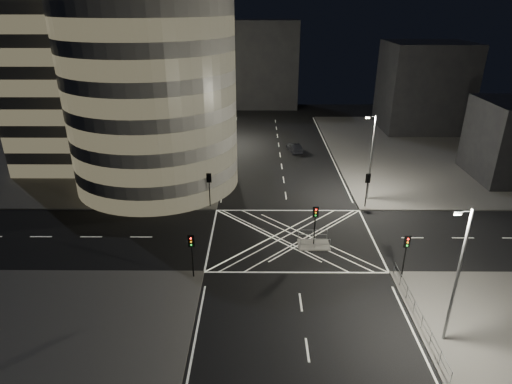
{
  "coord_description": "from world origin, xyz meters",
  "views": [
    {
      "loc": [
        -3.34,
        -36.93,
        21.47
      ],
      "look_at": [
        -3.57,
        4.36,
        3.0
      ],
      "focal_mm": 30.0,
      "sensor_mm": 36.0,
      "label": 1
    }
  ],
  "objects_px": {
    "traffic_signal_nr": "(406,249)",
    "traffic_signal_island": "(315,219)",
    "street_lamp_right_far": "(371,155)",
    "street_lamp_left_far": "(220,111)",
    "traffic_signal_fl": "(209,184)",
    "traffic_signal_fr": "(367,184)",
    "street_lamp_left_near": "(207,147)",
    "central_island": "(314,245)",
    "traffic_signal_nl": "(192,248)",
    "sedan": "(294,148)",
    "street_lamp_right_near": "(457,273)"
  },
  "relations": [
    {
      "from": "street_lamp_left_far",
      "to": "sedan",
      "type": "xyz_separation_m",
      "value": [
        11.71,
        -3.68,
        -4.85
      ]
    },
    {
      "from": "street_lamp_right_near",
      "to": "traffic_signal_island",
      "type": "bearing_deg",
      "value": 120.75
    },
    {
      "from": "traffic_signal_fr",
      "to": "traffic_signal_island",
      "type": "distance_m",
      "value": 10.73
    },
    {
      "from": "traffic_signal_nl",
      "to": "sedan",
      "type": "xyz_separation_m",
      "value": [
        11.08,
        33.12,
        -2.22
      ]
    },
    {
      "from": "traffic_signal_fr",
      "to": "street_lamp_left_far",
      "type": "height_order",
      "value": "street_lamp_left_far"
    },
    {
      "from": "traffic_signal_fl",
      "to": "street_lamp_left_far",
      "type": "distance_m",
      "value": 23.36
    },
    {
      "from": "traffic_signal_nr",
      "to": "street_lamp_left_far",
      "type": "distance_m",
      "value": 41.15
    },
    {
      "from": "traffic_signal_nr",
      "to": "street_lamp_left_far",
      "type": "bearing_deg",
      "value": 116.36
    },
    {
      "from": "traffic_signal_fr",
      "to": "sedan",
      "type": "relative_size",
      "value": 0.95
    },
    {
      "from": "traffic_signal_nr",
      "to": "traffic_signal_island",
      "type": "xyz_separation_m",
      "value": [
        -6.8,
        5.3,
        0.0
      ]
    },
    {
      "from": "street_lamp_left_near",
      "to": "street_lamp_right_far",
      "type": "bearing_deg",
      "value": -9.03
    },
    {
      "from": "traffic_signal_nl",
      "to": "street_lamp_left_near",
      "type": "xyz_separation_m",
      "value": [
        -0.64,
        18.8,
        2.63
      ]
    },
    {
      "from": "traffic_signal_fl",
      "to": "street_lamp_left_near",
      "type": "bearing_deg",
      "value": 96.97
    },
    {
      "from": "street_lamp_left_near",
      "to": "sedan",
      "type": "distance_m",
      "value": 19.13
    },
    {
      "from": "central_island",
      "to": "street_lamp_left_far",
      "type": "relative_size",
      "value": 0.3
    },
    {
      "from": "street_lamp_left_near",
      "to": "street_lamp_right_near",
      "type": "xyz_separation_m",
      "value": [
        18.87,
        -26.0,
        0.0
      ]
    },
    {
      "from": "traffic_signal_nr",
      "to": "traffic_signal_island",
      "type": "height_order",
      "value": "same"
    },
    {
      "from": "street_lamp_left_far",
      "to": "traffic_signal_fl",
      "type": "bearing_deg",
      "value": -88.43
    },
    {
      "from": "traffic_signal_island",
      "to": "street_lamp_left_far",
      "type": "xyz_separation_m",
      "value": [
        -11.44,
        31.5,
        2.63
      ]
    },
    {
      "from": "traffic_signal_nl",
      "to": "traffic_signal_nr",
      "type": "bearing_deg",
      "value": 0.0
    },
    {
      "from": "traffic_signal_fl",
      "to": "traffic_signal_nl",
      "type": "xyz_separation_m",
      "value": [
        0.0,
        -13.6,
        0.0
      ]
    },
    {
      "from": "street_lamp_left_far",
      "to": "street_lamp_right_near",
      "type": "relative_size",
      "value": 1.0
    },
    {
      "from": "traffic_signal_island",
      "to": "traffic_signal_fr",
      "type": "bearing_deg",
      "value": 50.67
    },
    {
      "from": "traffic_signal_nr",
      "to": "traffic_signal_island",
      "type": "distance_m",
      "value": 8.62
    },
    {
      "from": "traffic_signal_fr",
      "to": "traffic_signal_nr",
      "type": "distance_m",
      "value": 13.6
    },
    {
      "from": "street_lamp_right_far",
      "to": "sedan",
      "type": "height_order",
      "value": "street_lamp_right_far"
    },
    {
      "from": "traffic_signal_fl",
      "to": "street_lamp_right_far",
      "type": "distance_m",
      "value": 18.55
    },
    {
      "from": "traffic_signal_fr",
      "to": "street_lamp_right_far",
      "type": "distance_m",
      "value": 3.48
    },
    {
      "from": "traffic_signal_nl",
      "to": "street_lamp_right_far",
      "type": "xyz_separation_m",
      "value": [
        18.24,
        15.8,
        2.63
      ]
    },
    {
      "from": "traffic_signal_nr",
      "to": "street_lamp_right_far",
      "type": "height_order",
      "value": "street_lamp_right_far"
    },
    {
      "from": "traffic_signal_nr",
      "to": "street_lamp_right_far",
      "type": "relative_size",
      "value": 0.4
    },
    {
      "from": "street_lamp_right_far",
      "to": "traffic_signal_nr",
      "type": "bearing_deg",
      "value": -92.3
    },
    {
      "from": "street_lamp_left_near",
      "to": "street_lamp_left_far",
      "type": "height_order",
      "value": "same"
    },
    {
      "from": "traffic_signal_nl",
      "to": "sedan",
      "type": "height_order",
      "value": "traffic_signal_nl"
    },
    {
      "from": "traffic_signal_nl",
      "to": "street_lamp_left_far",
      "type": "distance_m",
      "value": 36.9
    },
    {
      "from": "traffic_signal_nr",
      "to": "sedan",
      "type": "height_order",
      "value": "traffic_signal_nr"
    },
    {
      "from": "traffic_signal_fl",
      "to": "traffic_signal_nr",
      "type": "distance_m",
      "value": 22.24
    },
    {
      "from": "traffic_signal_island",
      "to": "street_lamp_left_near",
      "type": "bearing_deg",
      "value": 130.27
    },
    {
      "from": "traffic_signal_nl",
      "to": "traffic_signal_fl",
      "type": "bearing_deg",
      "value": 90.0
    },
    {
      "from": "street_lamp_right_far",
      "to": "sedan",
      "type": "xyz_separation_m",
      "value": [
        -7.16,
        17.32,
        -4.85
      ]
    },
    {
      "from": "traffic_signal_nl",
      "to": "street_lamp_right_near",
      "type": "height_order",
      "value": "street_lamp_right_near"
    },
    {
      "from": "street_lamp_left_far",
      "to": "street_lamp_right_near",
      "type": "bearing_deg",
      "value": -66.79
    },
    {
      "from": "traffic_signal_fl",
      "to": "traffic_signal_nl",
      "type": "distance_m",
      "value": 13.6
    },
    {
      "from": "traffic_signal_nr",
      "to": "street_lamp_left_near",
      "type": "xyz_separation_m",
      "value": [
        -18.24,
        18.8,
        2.63
      ]
    },
    {
      "from": "central_island",
      "to": "sedan",
      "type": "height_order",
      "value": "sedan"
    },
    {
      "from": "traffic_signal_fl",
      "to": "street_lamp_right_far",
      "type": "height_order",
      "value": "street_lamp_right_far"
    },
    {
      "from": "street_lamp_left_near",
      "to": "traffic_signal_fr",
      "type": "bearing_deg",
      "value": -15.92
    },
    {
      "from": "traffic_signal_nl",
      "to": "sedan",
      "type": "bearing_deg",
      "value": 71.51
    },
    {
      "from": "traffic_signal_fl",
      "to": "street_lamp_left_far",
      "type": "xyz_separation_m",
      "value": [
        -0.64,
        23.2,
        2.63
      ]
    },
    {
      "from": "traffic_signal_fr",
      "to": "traffic_signal_nr",
      "type": "height_order",
      "value": "same"
    }
  ]
}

